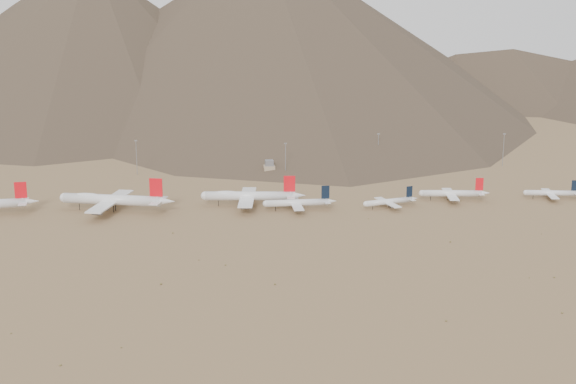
{
  "coord_description": "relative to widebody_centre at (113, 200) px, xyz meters",
  "views": [
    {
      "loc": [
        -30.24,
        -447.53,
        129.4
      ],
      "look_at": [
        32.04,
        30.0,
        10.17
      ],
      "focal_mm": 50.0,
      "sensor_mm": 36.0,
      "label": 1
    }
  ],
  "objects": [
    {
      "name": "mast_east",
      "position": [
        192.03,
        108.48,
        6.69
      ],
      "size": [
        2.0,
        0.6,
        25.7
      ],
      "color": "gray",
      "rests_on": "ground"
    },
    {
      "name": "narrowbody_b",
      "position": [
        170.23,
        -13.17,
        -3.44
      ],
      "size": [
        37.33,
        27.52,
        12.56
      ],
      "rotation": [
        0.0,
        0.0,
        0.25
      ],
      "color": "white",
      "rests_on": "ground"
    },
    {
      "name": "ground",
      "position": [
        75.23,
        -35.3,
        -7.52
      ],
      "size": [
        3000.0,
        3000.0,
        0.0
      ],
      "primitive_type": "plane",
      "color": "#A07D53",
      "rests_on": "ground"
    },
    {
      "name": "widebody_centre",
      "position": [
        0.0,
        0.0,
        0.0
      ],
      "size": [
        71.34,
        56.52,
        21.8
      ],
      "rotation": [
        0.0,
        0.0,
        -0.29
      ],
      "color": "white",
      "rests_on": "ground"
    },
    {
      "name": "widebody_east",
      "position": [
        83.87,
        1.71,
        -0.76
      ],
      "size": [
        65.75,
        51.13,
        19.61
      ],
      "rotation": [
        0.0,
        0.0,
        -0.14
      ],
      "color": "white",
      "rests_on": "ground"
    },
    {
      "name": "mast_centre",
      "position": [
        116.26,
        77.74,
        6.69
      ],
      "size": [
        2.0,
        0.6,
        25.7
      ],
      "color": "gray",
      "rests_on": "ground"
    },
    {
      "name": "narrowbody_c",
      "position": [
        215.05,
        -1.39,
        -2.62
      ],
      "size": [
        45.53,
        33.13,
        15.1
      ],
      "rotation": [
        0.0,
        0.0,
        -0.15
      ],
      "color": "white",
      "rests_on": "ground"
    },
    {
      "name": "control_tower",
      "position": [
        105.23,
        84.7,
        -2.2
      ],
      "size": [
        8.0,
        8.0,
        12.0
      ],
      "color": "tan",
      "rests_on": "ground"
    },
    {
      "name": "narrowbody_d",
      "position": [
        280.19,
        -5.78,
        -3.38
      ],
      "size": [
        38.24,
        27.98,
        12.75
      ],
      "rotation": [
        0.0,
        0.0,
        -0.19
      ],
      "color": "white",
      "rests_on": "ground"
    },
    {
      "name": "narrowbody_a",
      "position": [
        113.14,
        -12.07,
        -2.59
      ],
      "size": [
        46.01,
        32.84,
        15.18
      ],
      "rotation": [
        0.0,
        0.0,
        -0.01
      ],
      "color": "white",
      "rests_on": "ground"
    },
    {
      "name": "mast_west",
      "position": [
        9.18,
        103.58,
        6.69
      ],
      "size": [
        2.0,
        0.6,
        25.7
      ],
      "color": "gray",
      "rests_on": "ground"
    },
    {
      "name": "mast_far_east",
      "position": [
        287.66,
        96.2,
        6.69
      ],
      "size": [
        2.0,
        0.6,
        25.7
      ],
      "color": "gray",
      "rests_on": "ground"
    },
    {
      "name": "desert_scrub",
      "position": [
        73.01,
        -139.75,
        -7.2
      ],
      "size": [
        420.17,
        179.36,
        0.82
      ],
      "color": "olive",
      "rests_on": "ground"
    }
  ]
}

